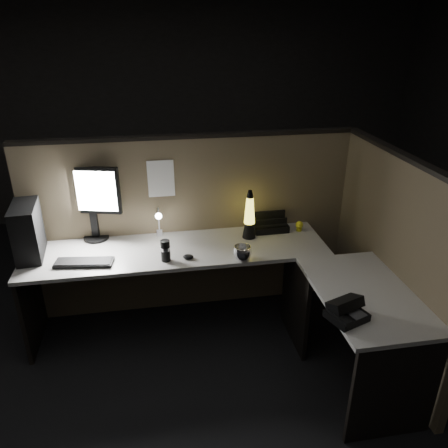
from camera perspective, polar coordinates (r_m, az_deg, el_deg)
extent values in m
plane|color=black|center=(3.32, -1.98, -19.12)|extent=(6.00, 6.00, 0.00)
plane|color=#282623|center=(5.46, -6.72, 14.62)|extent=(6.00, 0.00, 6.00)
cube|color=brown|center=(3.66, -4.17, -0.35)|extent=(2.66, 0.06, 1.50)
cube|color=brown|center=(3.34, 20.82, -4.64)|extent=(0.06, 1.66, 1.50)
cube|color=beige|center=(3.37, -6.11, -3.42)|extent=(2.30, 0.60, 0.03)
cube|color=beige|center=(2.99, 17.95, -8.67)|extent=(0.60, 1.00, 0.03)
cube|color=black|center=(3.69, -23.85, -9.57)|extent=(0.03, 0.55, 0.70)
cube|color=black|center=(2.89, 21.38, -19.80)|extent=(0.55, 0.03, 0.70)
cube|color=black|center=(3.46, 9.27, -9.88)|extent=(0.03, 0.55, 0.70)
cube|color=black|center=(3.47, -24.27, -0.84)|extent=(0.21, 0.40, 0.40)
cylinder|color=black|center=(3.64, -16.32, -1.72)|extent=(0.20, 0.20, 0.02)
cube|color=black|center=(3.61, -16.52, 0.10)|extent=(0.06, 0.06, 0.22)
cube|color=black|center=(3.50, -17.07, 4.23)|extent=(0.46, 0.15, 0.37)
cube|color=white|center=(3.48, -17.11, 4.12)|extent=(0.39, 0.11, 0.32)
cube|color=black|center=(3.30, -17.81, -4.82)|extent=(0.42, 0.19, 0.02)
ellipsoid|color=black|center=(3.21, -4.70, -4.29)|extent=(0.09, 0.07, 0.03)
cube|color=silver|center=(3.59, -8.41, -1.15)|extent=(0.04, 0.06, 0.03)
cylinder|color=silver|center=(3.54, -8.53, 0.56)|extent=(0.01, 0.01, 0.20)
cylinder|color=silver|center=(3.44, -8.59, 1.64)|extent=(0.01, 0.13, 0.01)
sphere|color=white|center=(3.37, -8.54, 1.03)|extent=(0.05, 0.05, 0.05)
cube|color=black|center=(3.68, 5.89, -0.16)|extent=(0.29, 0.25, 0.06)
cube|color=black|center=(3.63, 6.08, 0.23)|extent=(0.28, 0.02, 0.10)
cube|color=black|center=(3.72, 5.61, 1.65)|extent=(0.28, 0.02, 0.19)
cone|color=black|center=(3.50, 3.30, -0.78)|extent=(0.11, 0.11, 0.13)
cone|color=yellow|center=(3.43, 3.37, 1.79)|extent=(0.09, 0.09, 0.21)
sphere|color=#945515|center=(3.46, 3.34, 0.75)|extent=(0.04, 0.04, 0.04)
sphere|color=#945515|center=(3.43, 3.37, 1.94)|extent=(0.03, 0.03, 0.03)
cone|color=black|center=(3.38, 3.43, 3.93)|extent=(0.05, 0.05, 0.06)
cylinder|color=black|center=(3.18, -7.65, -3.47)|extent=(0.07, 0.07, 0.16)
imported|color=silver|center=(3.18, 2.41, -3.81)|extent=(0.18, 0.18, 0.11)
sphere|color=yellow|center=(3.66, 9.81, -0.11)|extent=(0.06, 0.06, 0.06)
cube|color=white|center=(3.45, -8.23, 5.87)|extent=(0.21, 0.00, 0.30)
cube|color=black|center=(2.70, 15.72, -11.42)|extent=(0.26, 0.24, 0.05)
cube|color=black|center=(2.69, 15.53, -10.05)|extent=(0.24, 0.19, 0.10)
cube|color=black|center=(2.62, 14.92, -11.71)|extent=(0.10, 0.16, 0.03)
cube|color=#3F3F42|center=(2.68, 16.91, -11.16)|extent=(0.12, 0.12, 0.00)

